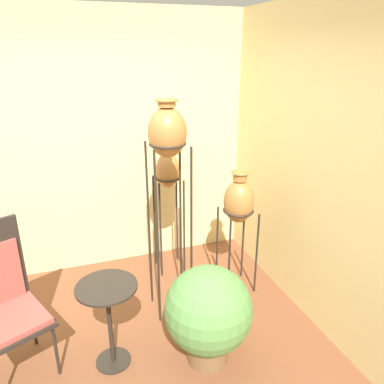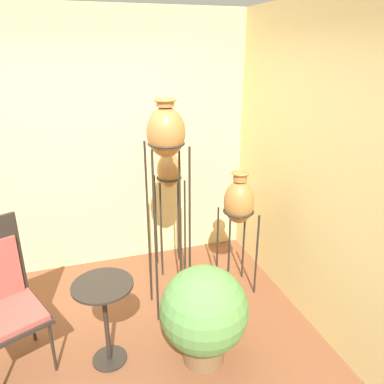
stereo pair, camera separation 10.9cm
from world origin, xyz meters
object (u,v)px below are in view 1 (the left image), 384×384
(vase_stand_short, at_px, (239,202))
(side_table, at_px, (108,308))
(vase_stand_medium, at_px, (168,173))
(potted_plant, at_px, (209,313))
(vase_stand_tall, at_px, (167,138))
(chair, at_px, (0,299))

(vase_stand_short, distance_m, side_table, 1.52)
(vase_stand_medium, xyz_separation_m, potted_plant, (-0.09, -1.38, -0.67))
(vase_stand_short, relative_size, potted_plant, 1.55)
(vase_stand_tall, relative_size, side_table, 2.76)
(chair, relative_size, side_table, 1.66)
(vase_stand_medium, relative_size, chair, 1.20)
(vase_stand_medium, xyz_separation_m, chair, (-1.53, -0.94, -0.49))
(vase_stand_short, height_order, potted_plant, vase_stand_short)
(side_table, relative_size, potted_plant, 0.88)
(vase_stand_medium, bearing_deg, chair, -148.51)
(side_table, bearing_deg, vase_stand_short, 23.78)
(chair, height_order, side_table, chair)
(side_table, bearing_deg, chair, 163.30)
(vase_stand_medium, relative_size, vase_stand_short, 1.13)
(chair, distance_m, potted_plant, 1.51)
(vase_stand_medium, relative_size, side_table, 2.00)
(vase_stand_tall, height_order, side_table, vase_stand_tall)
(vase_stand_short, bearing_deg, potted_plant, -127.72)
(vase_stand_medium, bearing_deg, vase_stand_tall, -105.34)
(vase_stand_tall, height_order, vase_stand_short, vase_stand_tall)
(vase_stand_tall, bearing_deg, vase_stand_short, 8.04)
(vase_stand_medium, distance_m, vase_stand_short, 0.80)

